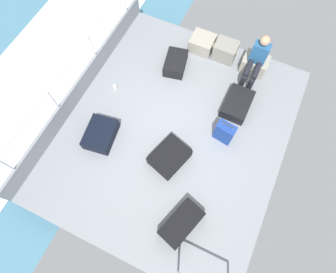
{
  "coord_description": "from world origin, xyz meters",
  "views": [
    {
      "loc": [
        0.87,
        -2.17,
        5.2
      ],
      "look_at": [
        -0.01,
        -0.27,
        0.25
      ],
      "focal_mm": 29.62,
      "sensor_mm": 36.0,
      "label": 1
    }
  ],
  "objects_px": {
    "suitcase_0": "(170,157)",
    "suitcase_1": "(181,223)",
    "suitcase_2": "(237,104)",
    "cargo_crate_1": "(225,51)",
    "passenger_seated": "(257,59)",
    "suitcase_4": "(176,63)",
    "paper_cup": "(115,87)",
    "suitcase_5": "(101,134)",
    "suitcase_3": "(225,132)",
    "cargo_crate_2": "(254,64)",
    "cargo_crate_0": "(202,43)"
  },
  "relations": [
    {
      "from": "cargo_crate_1",
      "to": "suitcase_5",
      "type": "xyz_separation_m",
      "value": [
        -1.53,
        -2.95,
        -0.08
      ]
    },
    {
      "from": "cargo_crate_0",
      "to": "suitcase_5",
      "type": "bearing_deg",
      "value": -108.23
    },
    {
      "from": "suitcase_3",
      "to": "suitcase_4",
      "type": "relative_size",
      "value": 0.83
    },
    {
      "from": "suitcase_3",
      "to": "passenger_seated",
      "type": "bearing_deg",
      "value": 89.37
    },
    {
      "from": "passenger_seated",
      "to": "paper_cup",
      "type": "xyz_separation_m",
      "value": [
        -2.57,
        -1.57,
        -0.51
      ]
    },
    {
      "from": "cargo_crate_1",
      "to": "passenger_seated",
      "type": "relative_size",
      "value": 0.5
    },
    {
      "from": "cargo_crate_0",
      "to": "suitcase_5",
      "type": "height_order",
      "value": "cargo_crate_0"
    },
    {
      "from": "suitcase_3",
      "to": "suitcase_5",
      "type": "bearing_deg",
      "value": -155.2
    },
    {
      "from": "paper_cup",
      "to": "suitcase_4",
      "type": "bearing_deg",
      "value": 48.38
    },
    {
      "from": "suitcase_0",
      "to": "suitcase_3",
      "type": "height_order",
      "value": "suitcase_3"
    },
    {
      "from": "cargo_crate_2",
      "to": "suitcase_0",
      "type": "distance_m",
      "value": 2.85
    },
    {
      "from": "suitcase_3",
      "to": "suitcase_5",
      "type": "height_order",
      "value": "suitcase_3"
    },
    {
      "from": "cargo_crate_0",
      "to": "paper_cup",
      "type": "relative_size",
      "value": 5.54
    },
    {
      "from": "cargo_crate_1",
      "to": "suitcase_0",
      "type": "relative_size",
      "value": 0.63
    },
    {
      "from": "cargo_crate_2",
      "to": "passenger_seated",
      "type": "bearing_deg",
      "value": -90.0
    },
    {
      "from": "suitcase_5",
      "to": "suitcase_0",
      "type": "bearing_deg",
      "value": 6.08
    },
    {
      "from": "cargo_crate_1",
      "to": "suitcase_3",
      "type": "xyz_separation_m",
      "value": [
        0.69,
        -1.92,
        0.05
      ]
    },
    {
      "from": "suitcase_4",
      "to": "paper_cup",
      "type": "relative_size",
      "value": 7.39
    },
    {
      "from": "suitcase_1",
      "to": "suitcase_2",
      "type": "xyz_separation_m",
      "value": [
        0.08,
        2.69,
        0.01
      ]
    },
    {
      "from": "cargo_crate_0",
      "to": "suitcase_0",
      "type": "bearing_deg",
      "value": -80.38
    },
    {
      "from": "suitcase_0",
      "to": "paper_cup",
      "type": "bearing_deg",
      "value": 151.12
    },
    {
      "from": "cargo_crate_1",
      "to": "passenger_seated",
      "type": "height_order",
      "value": "passenger_seated"
    },
    {
      "from": "suitcase_2",
      "to": "suitcase_4",
      "type": "xyz_separation_m",
      "value": [
        -1.6,
        0.4,
        0.01
      ]
    },
    {
      "from": "cargo_crate_2",
      "to": "paper_cup",
      "type": "relative_size",
      "value": 5.76
    },
    {
      "from": "cargo_crate_0",
      "to": "suitcase_3",
      "type": "relative_size",
      "value": 0.9
    },
    {
      "from": "cargo_crate_1",
      "to": "cargo_crate_2",
      "type": "distance_m",
      "value": 0.71
    },
    {
      "from": "suitcase_2",
      "to": "suitcase_4",
      "type": "distance_m",
      "value": 1.65
    },
    {
      "from": "passenger_seated",
      "to": "suitcase_2",
      "type": "bearing_deg",
      "value": -90.44
    },
    {
      "from": "paper_cup",
      "to": "cargo_crate_2",
      "type": "bearing_deg",
      "value": 34.35
    },
    {
      "from": "suitcase_1",
      "to": "paper_cup",
      "type": "height_order",
      "value": "suitcase_1"
    },
    {
      "from": "suitcase_5",
      "to": "paper_cup",
      "type": "xyz_separation_m",
      "value": [
        -0.33,
        1.13,
        -0.08
      ]
    },
    {
      "from": "suitcase_4",
      "to": "suitcase_5",
      "type": "xyz_separation_m",
      "value": [
        -0.64,
        -2.21,
        -0.01
      ]
    },
    {
      "from": "suitcase_4",
      "to": "suitcase_5",
      "type": "relative_size",
      "value": 0.95
    },
    {
      "from": "cargo_crate_1",
      "to": "cargo_crate_0",
      "type": "bearing_deg",
      "value": 179.83
    },
    {
      "from": "suitcase_1",
      "to": "suitcase_2",
      "type": "height_order",
      "value": "suitcase_2"
    },
    {
      "from": "suitcase_2",
      "to": "suitcase_4",
      "type": "bearing_deg",
      "value": 165.92
    },
    {
      "from": "suitcase_5",
      "to": "paper_cup",
      "type": "relative_size",
      "value": 7.76
    },
    {
      "from": "passenger_seated",
      "to": "suitcase_1",
      "type": "bearing_deg",
      "value": -91.37
    },
    {
      "from": "cargo_crate_1",
      "to": "suitcase_3",
      "type": "height_order",
      "value": "suitcase_3"
    },
    {
      "from": "suitcase_0",
      "to": "paper_cup",
      "type": "height_order",
      "value": "suitcase_0"
    },
    {
      "from": "cargo_crate_1",
      "to": "suitcase_4",
      "type": "height_order",
      "value": "cargo_crate_1"
    },
    {
      "from": "suitcase_5",
      "to": "cargo_crate_1",
      "type": "bearing_deg",
      "value": 62.57
    },
    {
      "from": "cargo_crate_0",
      "to": "passenger_seated",
      "type": "distance_m",
      "value": 1.35
    },
    {
      "from": "passenger_seated",
      "to": "cargo_crate_0",
      "type": "bearing_deg",
      "value": 169.0
    },
    {
      "from": "cargo_crate_0",
      "to": "suitcase_4",
      "type": "xyz_separation_m",
      "value": [
        -0.34,
        -0.74,
        -0.04
      ]
    },
    {
      "from": "suitcase_4",
      "to": "cargo_crate_2",
      "type": "bearing_deg",
      "value": 22.74
    },
    {
      "from": "suitcase_0",
      "to": "suitcase_1",
      "type": "relative_size",
      "value": 0.93
    },
    {
      "from": "cargo_crate_2",
      "to": "suitcase_3",
      "type": "xyz_separation_m",
      "value": [
        -0.02,
        -1.86,
        0.07
      ]
    },
    {
      "from": "cargo_crate_2",
      "to": "suitcase_1",
      "type": "height_order",
      "value": "cargo_crate_2"
    },
    {
      "from": "cargo_crate_2",
      "to": "suitcase_4",
      "type": "xyz_separation_m",
      "value": [
        -1.61,
        -0.67,
        -0.06
      ]
    }
  ]
}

